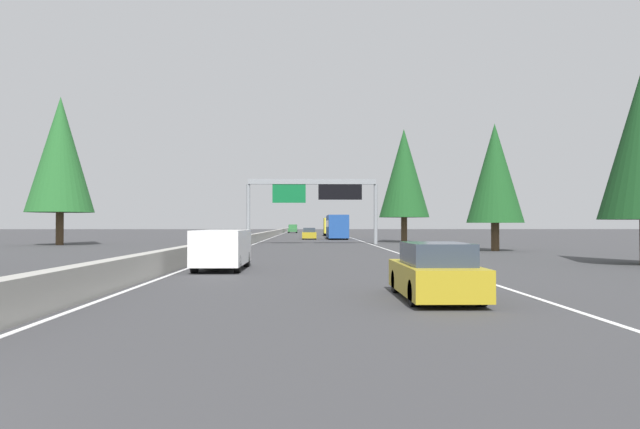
{
  "coord_description": "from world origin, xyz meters",
  "views": [
    {
      "loc": [
        -4.94,
        -5.56,
        1.95
      ],
      "look_at": [
        62.44,
        -6.83,
        3.05
      ],
      "focal_mm": 32.88,
      "sensor_mm": 36.0,
      "label": 1
    }
  ],
  "objects_px": {
    "conifer_right_mid": "(404,173)",
    "sedan_mid_right": "(309,234)",
    "sedan_far_right": "(435,273)",
    "bus_distant_b": "(337,226)",
    "pickup_far_left": "(293,229)",
    "conifer_right_near": "(495,173)",
    "minivan_far_center": "(222,247)",
    "conifer_left_near": "(60,155)",
    "sign_gantry_overhead": "(314,192)",
    "box_truck_mid_left": "(331,226)"
  },
  "relations": [
    {
      "from": "sign_gantry_overhead",
      "to": "conifer_right_mid",
      "type": "relative_size",
      "value": 1.04
    },
    {
      "from": "sedan_far_right",
      "to": "conifer_right_near",
      "type": "bearing_deg",
      "value": -20.71
    },
    {
      "from": "minivan_far_center",
      "to": "pickup_far_left",
      "type": "bearing_deg",
      "value": -0.05
    },
    {
      "from": "conifer_right_mid",
      "to": "pickup_far_left",
      "type": "bearing_deg",
      "value": 11.48
    },
    {
      "from": "sedan_far_right",
      "to": "sedan_mid_right",
      "type": "xyz_separation_m",
      "value": [
        60.19,
        3.24,
        0.0
      ]
    },
    {
      "from": "sedan_mid_right",
      "to": "box_truck_mid_left",
      "type": "height_order",
      "value": "box_truck_mid_left"
    },
    {
      "from": "sedan_mid_right",
      "to": "box_truck_mid_left",
      "type": "relative_size",
      "value": 0.52
    },
    {
      "from": "sign_gantry_overhead",
      "to": "pickup_far_left",
      "type": "relative_size",
      "value": 2.26
    },
    {
      "from": "box_truck_mid_left",
      "to": "conifer_right_near",
      "type": "bearing_deg",
      "value": -169.78
    },
    {
      "from": "bus_distant_b",
      "to": "sedan_mid_right",
      "type": "xyz_separation_m",
      "value": [
        -1.82,
        3.63,
        -1.03
      ]
    },
    {
      "from": "sedan_far_right",
      "to": "pickup_far_left",
      "type": "relative_size",
      "value": 0.79
    },
    {
      "from": "pickup_far_left",
      "to": "sedan_mid_right",
      "type": "height_order",
      "value": "pickup_far_left"
    },
    {
      "from": "sedan_far_right",
      "to": "pickup_far_left",
      "type": "height_order",
      "value": "pickup_far_left"
    },
    {
      "from": "sedan_mid_right",
      "to": "conifer_right_near",
      "type": "distance_m",
      "value": 36.07
    },
    {
      "from": "bus_distant_b",
      "to": "sedan_mid_right",
      "type": "distance_m",
      "value": 4.19
    },
    {
      "from": "sign_gantry_overhead",
      "to": "conifer_right_near",
      "type": "height_order",
      "value": "conifer_right_near"
    },
    {
      "from": "conifer_right_near",
      "to": "sedan_far_right",
      "type": "bearing_deg",
      "value": 159.29
    },
    {
      "from": "sign_gantry_overhead",
      "to": "conifer_right_near",
      "type": "bearing_deg",
      "value": -137.46
    },
    {
      "from": "pickup_far_left",
      "to": "sedan_far_right",
      "type": "bearing_deg",
      "value": -176.58
    },
    {
      "from": "sedan_far_right",
      "to": "sedan_mid_right",
      "type": "height_order",
      "value": "same"
    },
    {
      "from": "minivan_far_center",
      "to": "sedan_far_right",
      "type": "bearing_deg",
      "value": -144.87
    },
    {
      "from": "bus_distant_b",
      "to": "conifer_left_near",
      "type": "height_order",
      "value": "conifer_left_near"
    },
    {
      "from": "pickup_far_left",
      "to": "conifer_right_mid",
      "type": "distance_m",
      "value": 69.55
    },
    {
      "from": "pickup_far_left",
      "to": "conifer_left_near",
      "type": "height_order",
      "value": "conifer_left_near"
    },
    {
      "from": "conifer_right_near",
      "to": "conifer_right_mid",
      "type": "xyz_separation_m",
      "value": [
        20.15,
        3.35,
        1.75
      ]
    },
    {
      "from": "bus_distant_b",
      "to": "minivan_far_center",
      "type": "bearing_deg",
      "value": 171.95
    },
    {
      "from": "pickup_far_left",
      "to": "box_truck_mid_left",
      "type": "distance_m",
      "value": 34.08
    },
    {
      "from": "conifer_right_mid",
      "to": "sedan_mid_right",
      "type": "bearing_deg",
      "value": 38.12
    },
    {
      "from": "sign_gantry_overhead",
      "to": "conifer_left_near",
      "type": "relative_size",
      "value": 0.92
    },
    {
      "from": "box_truck_mid_left",
      "to": "sign_gantry_overhead",
      "type": "bearing_deg",
      "value": 175.5
    },
    {
      "from": "minivan_far_center",
      "to": "box_truck_mid_left",
      "type": "bearing_deg",
      "value": -5.84
    },
    {
      "from": "sedan_far_right",
      "to": "sedan_mid_right",
      "type": "relative_size",
      "value": 1.0
    },
    {
      "from": "conifer_left_near",
      "to": "minivan_far_center",
      "type": "bearing_deg",
      "value": -146.81
    },
    {
      "from": "minivan_far_center",
      "to": "pickup_far_left",
      "type": "xyz_separation_m",
      "value": [
        105.21,
        -0.09,
        -0.04
      ]
    },
    {
      "from": "bus_distant_b",
      "to": "pickup_far_left",
      "type": "height_order",
      "value": "bus_distant_b"
    },
    {
      "from": "conifer_left_near",
      "to": "conifer_right_near",
      "type": "bearing_deg",
      "value": -108.92
    },
    {
      "from": "sedan_mid_right",
      "to": "box_truck_mid_left",
      "type": "bearing_deg",
      "value": -9.5
    },
    {
      "from": "sedan_far_right",
      "to": "conifer_left_near",
      "type": "bearing_deg",
      "value": 33.69
    },
    {
      "from": "conifer_left_near",
      "to": "pickup_far_left",
      "type": "bearing_deg",
      "value": -14.55
    },
    {
      "from": "sedan_far_right",
      "to": "minivan_far_center",
      "type": "bearing_deg",
      "value": 35.13
    },
    {
      "from": "minivan_far_center",
      "to": "conifer_left_near",
      "type": "height_order",
      "value": "conifer_left_near"
    },
    {
      "from": "sedan_far_right",
      "to": "conifer_right_mid",
      "type": "distance_m",
      "value": 48.23
    },
    {
      "from": "box_truck_mid_left",
      "to": "conifer_right_mid",
      "type": "xyz_separation_m",
      "value": [
        -34.58,
        -6.52,
        5.78
      ]
    },
    {
      "from": "pickup_far_left",
      "to": "conifer_right_near",
      "type": "distance_m",
      "value": 89.79
    },
    {
      "from": "pickup_far_left",
      "to": "box_truck_mid_left",
      "type": "xyz_separation_m",
      "value": [
        -33.28,
        -7.26,
        0.7
      ]
    },
    {
      "from": "sign_gantry_overhead",
      "to": "sedan_mid_right",
      "type": "height_order",
      "value": "sign_gantry_overhead"
    },
    {
      "from": "sedan_mid_right",
      "to": "minivan_far_center",
      "type": "bearing_deg",
      "value": 175.75
    },
    {
      "from": "sign_gantry_overhead",
      "to": "pickup_far_left",
      "type": "height_order",
      "value": "sign_gantry_overhead"
    },
    {
      "from": "minivan_far_center",
      "to": "conifer_left_near",
      "type": "relative_size",
      "value": 0.36
    },
    {
      "from": "conifer_right_near",
      "to": "sign_gantry_overhead",
      "type": "bearing_deg",
      "value": 42.54
    }
  ]
}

